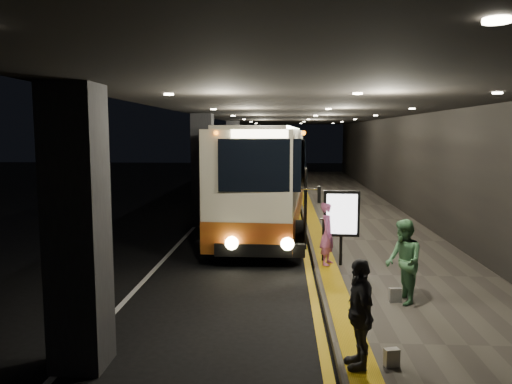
{
  "coord_description": "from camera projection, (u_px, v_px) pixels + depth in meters",
  "views": [
    {
      "loc": [
        1.64,
        -15.36,
        3.67
      ],
      "look_at": [
        0.75,
        1.1,
        1.7
      ],
      "focal_mm": 35.0,
      "sensor_mm": 36.0,
      "label": 1
    }
  ],
  "objects": [
    {
      "name": "support_columns",
      "position": [
        203.0,
        170.0,
        19.54
      ],
      "size": [
        0.8,
        24.8,
        4.4
      ],
      "color": "black",
      "rests_on": "ground"
    },
    {
      "name": "passenger_waiting_grey",
      "position": [
        360.0,
        313.0,
        7.44
      ],
      "size": [
        0.61,
        1.03,
        1.68
      ],
      "primitive_type": "imported",
      "rotation": [
        0.0,
        0.0,
        -1.45
      ],
      "color": "#48474C",
      "rests_on": "sidewalk"
    },
    {
      "name": "kerb_stripe_yellow",
      "position": [
        300.0,
        222.0,
        20.58
      ],
      "size": [
        0.18,
        50.0,
        0.01
      ],
      "primitive_type": "cube",
      "color": "gold",
      "rests_on": "ground"
    },
    {
      "name": "sidewalk",
      "position": [
        358.0,
        221.0,
        20.44
      ],
      "size": [
        4.5,
        50.0,
        0.15
      ],
      "primitive_type": "cube",
      "color": "#514C44",
      "rests_on": "ground"
    },
    {
      "name": "coach_third",
      "position": [
        276.0,
        151.0,
        47.89
      ],
      "size": [
        3.51,
        12.99,
        4.04
      ],
      "rotation": [
        0.0,
        0.0,
        0.07
      ],
      "color": "beige",
      "rests_on": "ground"
    },
    {
      "name": "ground",
      "position": [
        230.0,
        249.0,
        15.75
      ],
      "size": [
        90.0,
        90.0,
        0.0
      ],
      "primitive_type": "plane",
      "color": "black"
    },
    {
      "name": "bag_polka",
      "position": [
        395.0,
        295.0,
        10.38
      ],
      "size": [
        0.26,
        0.14,
        0.3
      ],
      "primitive_type": "cube",
      "rotation": [
        0.0,
        0.0,
        0.15
      ],
      "color": "black",
      "rests_on": "sidewalk"
    },
    {
      "name": "coach_second",
      "position": [
        273.0,
        162.0,
        31.17
      ],
      "size": [
        2.57,
        12.21,
        3.84
      ],
      "rotation": [
        0.0,
        0.0,
        -0.0
      ],
      "color": "beige",
      "rests_on": "ground"
    },
    {
      "name": "stanchion_post",
      "position": [
        323.0,
        240.0,
        13.68
      ],
      "size": [
        0.05,
        0.05,
        1.17
      ],
      "primitive_type": "cylinder",
      "color": "black",
      "rests_on": "sidewalk"
    },
    {
      "name": "info_sign",
      "position": [
        341.0,
        215.0,
        13.16
      ],
      "size": [
        0.95,
        0.16,
        2.0
      ],
      "rotation": [
        0.0,
        0.0,
        -0.04
      ],
      "color": "black",
      "rests_on": "sidewalk"
    },
    {
      "name": "lane_line_white",
      "position": [
        200.0,
        221.0,
        20.81
      ],
      "size": [
        0.12,
        50.0,
        0.01
      ],
      "primitive_type": "cube",
      "color": "silver",
      "rests_on": "ground"
    },
    {
      "name": "bag_plain",
      "position": [
        392.0,
        358.0,
        7.54
      ],
      "size": [
        0.24,
        0.18,
        0.27
      ],
      "primitive_type": "cube",
      "rotation": [
        0.0,
        0.0,
        0.26
      ],
      "color": "#B8B2AC",
      "rests_on": "sidewalk"
    },
    {
      "name": "terminal_wall",
      "position": [
        417.0,
        149.0,
        19.98
      ],
      "size": [
        0.1,
        50.0,
        6.0
      ],
      "primitive_type": "cube",
      "color": "black",
      "rests_on": "ground"
    },
    {
      "name": "coach_main",
      "position": [
        267.0,
        182.0,
        19.01
      ],
      "size": [
        3.22,
        12.16,
        3.76
      ],
      "rotation": [
        0.0,
        0.0,
        -0.06
      ],
      "color": "beige",
      "rests_on": "ground"
    },
    {
      "name": "tactile_strip",
      "position": [
        312.0,
        218.0,
        20.54
      ],
      "size": [
        0.5,
        50.0,
        0.01
      ],
      "primitive_type": "cube",
      "color": "gold",
      "rests_on": "sidewalk"
    },
    {
      "name": "passenger_waiting_green",
      "position": [
        403.0,
        262.0,
        10.28
      ],
      "size": [
        0.61,
        0.9,
        1.75
      ],
      "primitive_type": "imported",
      "rotation": [
        0.0,
        0.0,
        -1.47
      ],
      "color": "#457D51",
      "rests_on": "sidewalk"
    },
    {
      "name": "passenger_boarding",
      "position": [
        328.0,
        233.0,
        13.28
      ],
      "size": [
        0.6,
        0.72,
        1.7
      ],
      "primitive_type": "imported",
      "rotation": [
        0.0,
        0.0,
        1.22
      ],
      "color": "#C35B98",
      "rests_on": "sidewalk"
    },
    {
      "name": "canopy",
      "position": [
        305.0,
        109.0,
        20.03
      ],
      "size": [
        9.0,
        50.0,
        0.4
      ],
      "primitive_type": "cube",
      "color": "black",
      "rests_on": "support_columns"
    }
  ]
}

